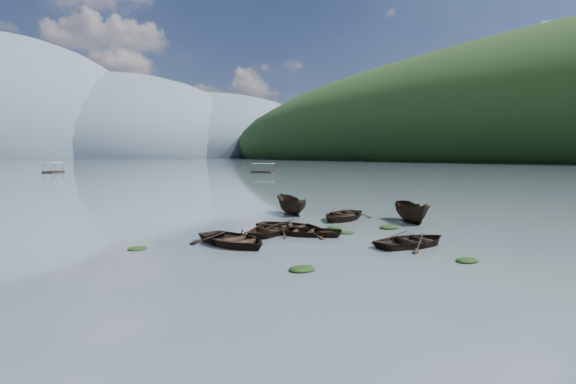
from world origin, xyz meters
TOP-DOWN VIEW (x-y plane):
  - ground_plane at (0.00, 0.00)m, footprint 2400.00×2400.00m
  - haze_mtn_c at (140.00, 900.00)m, footprint 520.00×520.00m
  - haze_mtn_d at (320.00, 900.00)m, footprint 520.00×520.00m
  - rowboat_0 at (-6.43, 6.38)m, footprint 4.19×5.18m
  - rowboat_1 at (-3.11, 8.39)m, footprint 5.00×4.78m
  - rowboat_3 at (-1.73, 6.98)m, footprint 4.77×4.78m
  - rowboat_4 at (1.25, 1.75)m, footprint 4.34×3.14m
  - rowboat_5 at (7.03, 7.51)m, footprint 3.22×4.54m
  - rowboat_6 at (-1.74, 8.89)m, footprint 4.65×5.03m
  - rowboat_7 at (3.71, 10.83)m, footprint 5.93×5.54m
  - rowboat_8 at (2.06, 15.14)m, footprint 2.37×4.46m
  - weed_clump_0 at (-6.08, 0.42)m, footprint 1.09×0.89m
  - weed_clump_1 at (1.01, 8.00)m, footprint 1.01×0.81m
  - weed_clump_2 at (0.71, -1.84)m, footprint 1.03×0.83m
  - weed_clump_3 at (7.05, 7.53)m, footprint 0.90×0.76m
  - weed_clump_4 at (3.91, 6.29)m, footprint 1.32×1.05m
  - weed_clump_5 at (-10.79, 7.70)m, footprint 0.95×0.77m
  - weed_clump_6 at (0.56, 6.23)m, footprint 0.99×0.83m
  - weed_clump_7 at (6.32, 12.12)m, footprint 1.04×0.83m
  - pontoon_centre at (-9.39, 118.64)m, footprint 5.62×6.94m
  - pontoon_right at (37.65, 89.85)m, footprint 5.55×6.31m

SIDE VIEW (x-z plane):
  - ground_plane at x=0.00m, z-range 0.00..0.00m
  - haze_mtn_c at x=140.00m, z-range -130.00..130.00m
  - haze_mtn_d at x=320.00m, z-range -110.00..110.00m
  - rowboat_0 at x=-6.43m, z-range -0.47..0.47m
  - rowboat_1 at x=-3.11m, z-range -0.42..0.42m
  - rowboat_3 at x=-1.73m, z-range -0.41..0.41m
  - rowboat_4 at x=1.25m, z-range -0.44..0.44m
  - rowboat_5 at x=7.03m, z-range -0.82..0.82m
  - rowboat_6 at x=-1.74m, z-range -0.42..0.42m
  - rowboat_7 at x=3.71m, z-range -0.50..0.50m
  - rowboat_8 at x=2.06m, z-range -0.82..0.82m
  - weed_clump_0 at x=-6.08m, z-range -0.12..0.12m
  - weed_clump_1 at x=1.01m, z-range -0.11..0.11m
  - weed_clump_2 at x=0.71m, z-range -0.11..0.11m
  - weed_clump_3 at x=7.05m, z-range -0.10..0.10m
  - weed_clump_4 at x=3.91m, z-range -0.14..0.14m
  - weed_clump_5 at x=-10.79m, z-range -0.10..0.10m
  - weed_clump_6 at x=0.56m, z-range -0.10..0.10m
  - weed_clump_7 at x=6.32m, z-range -0.11..0.11m
  - pontoon_centre at x=-9.39m, z-range -1.24..1.24m
  - pontoon_right at x=37.65m, z-range -1.15..1.15m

